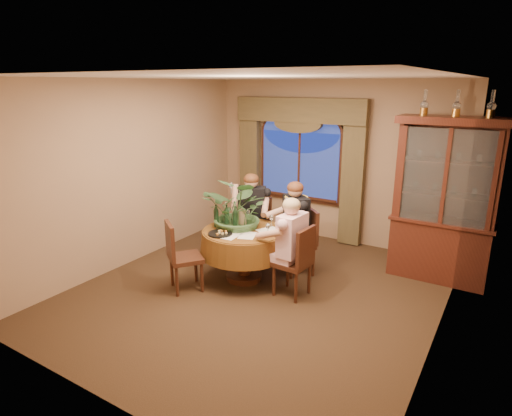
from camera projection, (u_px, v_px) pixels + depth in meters
The scene contains 37 objects.
floor at pixel (258, 291), 5.83m from camera, with size 5.00×5.00×0.00m, color black.
wall_back at pixel (332, 162), 7.48m from camera, with size 4.50×4.50×0.00m, color #907357.
wall_right at pixel (448, 220), 4.30m from camera, with size 5.00×5.00×0.00m, color #907357.
ceiling at pixel (258, 77), 5.04m from camera, with size 5.00×5.00×0.00m, color white.
window at pixel (299, 165), 7.75m from camera, with size 1.62×0.10×1.32m, color navy, non-canonical shape.
arched_transom at pixel (301, 122), 7.53m from camera, with size 1.60×0.06×0.44m, color navy, non-canonical shape.
drapery_left at pixel (250, 167), 8.26m from camera, with size 0.38×0.14×2.32m, color #493F27.
drapery_right at pixel (353, 179), 7.23m from camera, with size 0.38×0.14×2.32m, color #493F27.
swag_valance at pixel (299, 110), 7.41m from camera, with size 2.45×0.16×0.42m, color #493F27, non-canonical shape.
dining_table at pixel (244, 255), 6.10m from camera, with size 1.25×1.25×0.75m, color maroon.
china_cabinet at pixel (445, 201), 5.92m from camera, with size 1.43×0.56×2.31m, color #391610.
oil_lamp_left at pixel (425, 102), 5.76m from camera, with size 0.11×0.11×0.34m, color #A5722D, non-canonical shape.
oil_lamp_center at pixel (457, 103), 5.55m from camera, with size 0.11×0.11×0.34m, color #A5722D, non-canonical shape.
oil_lamp_right at pixel (492, 104), 5.35m from camera, with size 0.11×0.11×0.34m, color #A5722D, non-canonical shape.
chair_right at pixel (292, 261), 5.62m from camera, with size 0.42×0.42×0.96m, color black.
chair_back_right at pixel (299, 242), 6.28m from camera, with size 0.42×0.42×0.96m, color black.
chair_back at pixel (256, 230), 6.83m from camera, with size 0.42×0.42×0.96m, color black.
chair_front_left at pixel (186, 256), 5.77m from camera, with size 0.42×0.42×0.96m, color black.
person_pink at pixel (292, 248), 5.56m from camera, with size 0.48×0.44×1.34m, color beige, non-canonical shape.
person_back at pixel (251, 216), 6.80m from camera, with size 0.50×0.46×1.39m, color black, non-canonical shape.
person_scarf at pixel (296, 228), 6.26m from camera, with size 0.50×0.46×1.39m, color black, non-canonical shape.
stoneware_vase at pixel (242, 218), 6.11m from camera, with size 0.14×0.14×0.25m, color tan, non-canonical shape.
centerpiece_plant at pixel (240, 184), 5.94m from camera, with size 1.00×1.11×0.86m, color #355A31.
olive_bowl at pixel (244, 229), 5.94m from camera, with size 0.16×0.16×0.05m, color brown.
cheese_platter at pixel (220, 234), 5.81m from camera, with size 0.33×0.33×0.02m, color black.
wine_bottle_0 at pixel (216, 216), 6.09m from camera, with size 0.07×0.07×0.33m, color black.
wine_bottle_1 at pixel (235, 218), 6.00m from camera, with size 0.07×0.07×0.33m, color black.
wine_bottle_2 at pixel (235, 212), 6.25m from camera, with size 0.07×0.07×0.33m, color black.
wine_bottle_3 at pixel (235, 216), 6.08m from camera, with size 0.07×0.07×0.33m, color tan.
wine_bottle_4 at pixel (226, 213), 6.20m from camera, with size 0.07×0.07×0.33m, color tan.
wine_bottle_5 at pixel (227, 216), 6.07m from camera, with size 0.07×0.07×0.33m, color black.
tasting_paper_0 at pixel (247, 235), 5.76m from camera, with size 0.21×0.30×0.00m, color white.
tasting_paper_1 at pixel (268, 230), 5.97m from camera, with size 0.21×0.30×0.00m, color white.
tasting_paper_2 at pixel (230, 236), 5.75m from camera, with size 0.21×0.30×0.00m, color white.
wine_glass_person_pink at pixel (268, 230), 5.74m from camera, with size 0.07×0.07×0.18m, color silver, non-canonical shape.
wine_glass_person_back at pixel (248, 215), 6.36m from camera, with size 0.07×0.07×0.18m, color silver, non-canonical shape.
wine_glass_person_scarf at pixel (271, 221), 6.10m from camera, with size 0.07×0.07×0.18m, color silver, non-canonical shape.
Camera 1 is at (2.75, -4.51, 2.72)m, focal length 30.00 mm.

